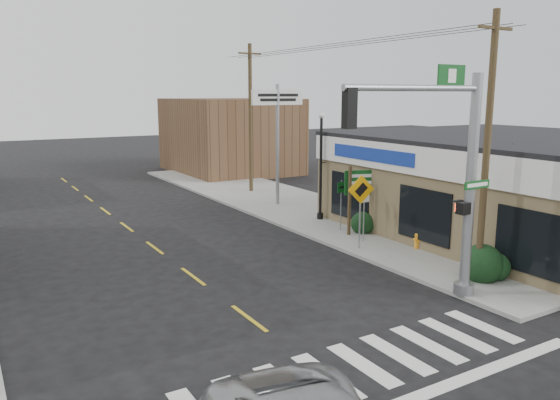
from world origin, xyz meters
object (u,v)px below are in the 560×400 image
guide_sign (363,190)px  lamp_post (322,158)px  traffic_signal_pole (453,164)px  bare_tree (499,153)px  utility_pole_far (250,117)px  dance_center_sign (277,114)px  utility_pole_near (487,147)px  fire_hydrant (417,240)px

guide_sign → lamp_post: bearing=109.6°
guide_sign → traffic_signal_pole: bearing=-90.5°
bare_tree → utility_pole_far: (-0.81, 16.83, 0.66)m
lamp_post → bare_tree: lamp_post is taller
utility_pole_far → dance_center_sign: bearing=-102.3°
lamp_post → utility_pole_near: utility_pole_near is taller
utility_pole_near → utility_pole_far: utility_pole_far is taller
dance_center_sign → bare_tree: bearing=-83.2°
traffic_signal_pole → utility_pole_near: (2.08, 0.57, 0.31)m
lamp_post → utility_pole_near: 9.83m
guide_sign → fire_hydrant: size_ratio=4.75×
traffic_signal_pole → fire_hydrant: size_ratio=10.76×
guide_sign → utility_pole_near: (-0.70, -6.62, 2.36)m
guide_sign → dance_center_sign: (0.08, 7.20, 2.93)m
utility_pole_near → dance_center_sign: bearing=86.7°
lamp_post → bare_tree: size_ratio=1.03×
lamp_post → utility_pole_far: (0.70, 8.41, 1.57)m
utility_pole_near → utility_pole_far: size_ratio=0.95×
bare_tree → traffic_signal_pole: bearing=-156.8°
traffic_signal_pole → dance_center_sign: 14.70m
traffic_signal_pole → utility_pole_far: 19.03m
bare_tree → utility_pole_near: utility_pole_near is taller
fire_hydrant → utility_pole_near: size_ratio=0.07×
guide_sign → utility_pole_near: size_ratio=0.35×
guide_sign → bare_tree: bearing=-52.9°
fire_hydrant → lamp_post: (-0.22, 6.05, 2.56)m
fire_hydrant → bare_tree: 4.40m
dance_center_sign → bare_tree: 12.65m
utility_pole_near → fire_hydrant: bearing=75.0°
traffic_signal_pole → guide_sign: 7.97m
utility_pole_near → bare_tree: bearing=29.6°
utility_pole_near → utility_pole_far: (1.46, 18.13, 0.23)m
dance_center_sign → utility_pole_near: (-0.78, -13.82, -0.57)m
guide_sign → utility_pole_near: bearing=-75.4°
lamp_post → bare_tree: 8.60m
dance_center_sign → bare_tree: size_ratio=1.31×
fire_hydrant → dance_center_sign: dance_center_sign is taller
bare_tree → utility_pole_near: 2.65m
lamp_post → traffic_signal_pole: bearing=-97.3°
traffic_signal_pole → guide_sign: traffic_signal_pole is taller
lamp_post → utility_pole_far: bearing=93.5°
bare_tree → utility_pole_near: bearing=-150.3°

